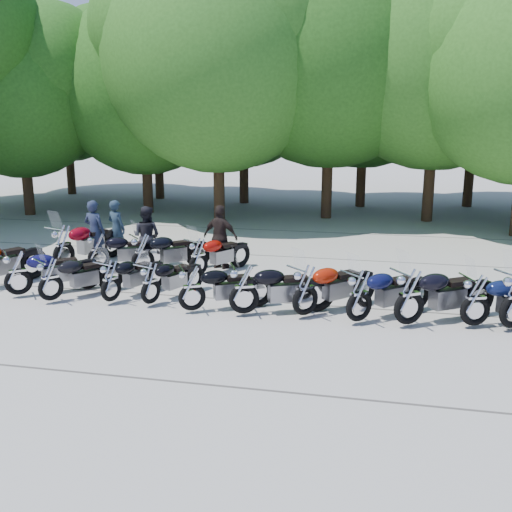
% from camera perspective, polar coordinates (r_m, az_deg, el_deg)
% --- Properties ---
extents(ground, '(90.00, 90.00, 0.00)m').
position_cam_1_polar(ground, '(12.81, -1.40, -6.35)').
color(ground, gray).
rests_on(ground, ground).
extents(tree_1, '(6.97, 6.97, 8.55)m').
position_cam_1_polar(tree_1, '(27.33, -21.61, 14.22)').
color(tree_1, '#3A2614').
rests_on(tree_1, ground).
extents(tree_2, '(7.31, 7.31, 8.97)m').
position_cam_1_polar(tree_2, '(26.54, -10.68, 15.50)').
color(tree_2, '#3A2614').
rests_on(tree_2, ground).
extents(tree_3, '(8.70, 8.70, 10.67)m').
position_cam_1_polar(tree_3, '(23.89, -3.72, 18.34)').
color(tree_3, '#3A2614').
rests_on(tree_3, ground).
extents(tree_4, '(9.13, 9.13, 11.20)m').
position_cam_1_polar(tree_4, '(24.99, 7.12, 18.79)').
color(tree_4, '#3A2614').
rests_on(tree_4, ground).
extents(tree_5, '(9.04, 9.04, 11.10)m').
position_cam_1_polar(tree_5, '(25.06, 16.95, 18.17)').
color(tree_5, '#3A2614').
rests_on(tree_5, ground).
extents(tree_9, '(7.59, 7.59, 9.32)m').
position_cam_1_polar(tree_9, '(33.55, -17.78, 15.05)').
color(tree_9, '#3A2614').
rests_on(tree_9, ground).
extents(tree_10, '(7.78, 7.78, 9.55)m').
position_cam_1_polar(tree_10, '(30.77, -9.53, 15.92)').
color(tree_10, '#3A2614').
rests_on(tree_10, ground).
extents(tree_11, '(7.56, 7.56, 9.28)m').
position_cam_1_polar(tree_11, '(28.90, -1.20, 15.93)').
color(tree_11, '#3A2614').
rests_on(tree_11, ground).
extents(tree_12, '(7.88, 7.88, 9.67)m').
position_cam_1_polar(tree_12, '(28.22, 10.36, 16.24)').
color(tree_12, '#3A2614').
rests_on(tree_12, ground).
extents(tree_13, '(8.31, 8.31, 10.20)m').
position_cam_1_polar(tree_13, '(29.48, 20.38, 16.13)').
color(tree_13, '#3A2614').
rests_on(tree_13, ground).
extents(motorcycle_1, '(2.21, 1.95, 1.28)m').
position_cam_1_polar(motorcycle_1, '(15.40, -21.76, -1.39)').
color(motorcycle_1, '#0F0D3C').
rests_on(motorcycle_1, ground).
extents(motorcycle_2, '(1.81, 2.09, 1.20)m').
position_cam_1_polar(motorcycle_2, '(14.70, -19.02, -2.00)').
color(motorcycle_2, black).
rests_on(motorcycle_2, ground).
extents(motorcycle_3, '(1.35, 2.14, 1.16)m').
position_cam_1_polar(motorcycle_3, '(14.26, -13.69, -2.20)').
color(motorcycle_3, black).
rests_on(motorcycle_3, ground).
extents(motorcycle_4, '(1.39, 2.10, 1.14)m').
position_cam_1_polar(motorcycle_4, '(13.91, -10.03, -2.46)').
color(motorcycle_4, black).
rests_on(motorcycle_4, ground).
extents(motorcycle_5, '(2.18, 1.61, 1.21)m').
position_cam_1_polar(motorcycle_5, '(13.28, -6.13, -2.96)').
color(motorcycle_5, black).
rests_on(motorcycle_5, ground).
extents(motorcycle_6, '(2.42, 1.58, 1.32)m').
position_cam_1_polar(motorcycle_6, '(12.98, -1.14, -3.02)').
color(motorcycle_6, black).
rests_on(motorcycle_6, ground).
extents(motorcycle_7, '(2.13, 2.18, 1.32)m').
position_cam_1_polar(motorcycle_7, '(12.93, 4.73, -3.12)').
color(motorcycle_7, '#9A1805').
rests_on(motorcycle_7, ground).
extents(motorcycle_8, '(2.18, 2.10, 1.31)m').
position_cam_1_polar(motorcycle_8, '(12.70, 9.83, -3.62)').
color(motorcycle_8, black).
rests_on(motorcycle_8, ground).
extents(motorcycle_9, '(2.49, 2.01, 1.41)m').
position_cam_1_polar(motorcycle_9, '(12.71, 14.43, -3.62)').
color(motorcycle_9, black).
rests_on(motorcycle_9, ground).
extents(motorcycle_10, '(2.38, 1.48, 1.29)m').
position_cam_1_polar(motorcycle_10, '(13.08, 20.22, -3.83)').
color(motorcycle_10, '#0C1437').
rests_on(motorcycle_10, ground).
extents(motorcycle_13, '(1.63, 2.67, 1.45)m').
position_cam_1_polar(motorcycle_13, '(17.56, -17.89, 0.98)').
color(motorcycle_13, maroon).
rests_on(motorcycle_13, ground).
extents(motorcycle_14, '(2.20, 1.54, 1.21)m').
position_cam_1_polar(motorcycle_14, '(17.21, -14.78, 0.54)').
color(motorcycle_14, black).
rests_on(motorcycle_14, ground).
extents(motorcycle_15, '(2.16, 2.06, 1.30)m').
position_cam_1_polar(motorcycle_15, '(16.48, -10.75, 0.34)').
color(motorcycle_15, black).
rests_on(motorcycle_15, ground).
extents(motorcycle_16, '(1.71, 2.17, 1.22)m').
position_cam_1_polar(motorcycle_16, '(16.04, -5.51, 0.01)').
color(motorcycle_16, '#950B05').
rests_on(motorcycle_16, ground).
extents(rider_0, '(0.75, 0.56, 1.86)m').
position_cam_1_polar(rider_0, '(18.22, -15.11, 2.28)').
color(rider_0, '#1C253C').
rests_on(rider_0, ground).
extents(rider_1, '(0.93, 0.76, 1.75)m').
position_cam_1_polar(rider_1, '(17.47, -10.38, 1.88)').
color(rider_1, black).
rests_on(rider_1, ground).
extents(rider_2, '(1.14, 0.68, 1.81)m').
position_cam_1_polar(rider_2, '(16.93, -3.39, 1.82)').
color(rider_2, black).
rests_on(rider_2, ground).
extents(rider_3, '(0.75, 0.64, 1.76)m').
position_cam_1_polar(rider_3, '(18.72, -13.14, 2.55)').
color(rider_3, '#1E2F3F').
rests_on(rider_3, ground).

